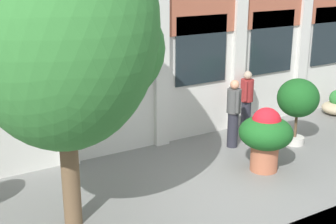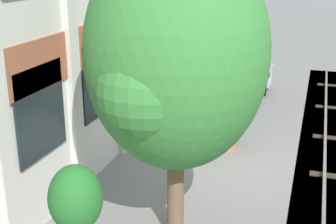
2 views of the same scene
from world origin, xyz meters
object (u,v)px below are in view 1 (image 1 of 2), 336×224
(potted_plant_ribbed_drum, at_px, (266,134))
(resident_by_doorway, at_px, (246,100))
(broadleaf_tree, at_px, (61,31))
(resident_watching_tracks, at_px, (233,111))
(potted_plant_low_pan, at_px, (298,100))

(potted_plant_ribbed_drum, relative_size, resident_by_doorway, 0.86)
(broadleaf_tree, relative_size, resident_watching_tracks, 3.20)
(broadleaf_tree, xyz_separation_m, potted_plant_ribbed_drum, (4.32, -0.04, -2.48))
(broadleaf_tree, relative_size, potted_plant_ribbed_drum, 3.80)
(resident_by_doorway, bearing_deg, broadleaf_tree, -110.05)
(potted_plant_low_pan, xyz_separation_m, resident_by_doorway, (-0.45, 1.35, -0.26))
(potted_plant_low_pan, relative_size, resident_watching_tracks, 0.99)
(potted_plant_low_pan, height_order, resident_watching_tracks, resident_watching_tracks)
(resident_by_doorway, bearing_deg, resident_watching_tracks, -95.85)
(potted_plant_ribbed_drum, distance_m, resident_watching_tracks, 1.46)
(potted_plant_ribbed_drum, bearing_deg, broadleaf_tree, 179.43)
(broadleaf_tree, bearing_deg, potted_plant_low_pan, 6.81)
(resident_by_doorway, bearing_deg, potted_plant_ribbed_drum, -71.33)
(broadleaf_tree, relative_size, resident_by_doorway, 3.25)
(potted_plant_low_pan, height_order, resident_by_doorway, potted_plant_low_pan)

